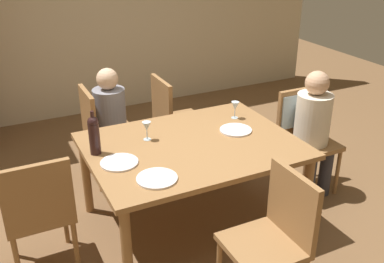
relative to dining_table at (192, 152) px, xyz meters
name	(u,v)px	position (x,y,z in m)	size (l,w,h in m)	color
ground_plane	(192,221)	(0.00, 0.00, -0.65)	(10.00, 10.00, 0.00)	brown
rear_room_partition	(91,6)	(0.00, 2.80, 0.70)	(6.40, 0.12, 2.70)	beige
dining_table	(192,152)	(0.00, 0.00, 0.00)	(1.58, 1.19, 0.72)	olive
chair_right_end	(302,125)	(1.17, 0.12, -0.05)	(0.44, 0.46, 0.92)	olive
chair_far_left	(102,129)	(-0.44, 0.98, -0.12)	(0.44, 0.44, 0.92)	olive
chair_left_end	(39,209)	(-1.17, -0.09, -0.12)	(0.44, 0.44, 0.92)	olive
chair_near	(275,232)	(0.09, -0.98, -0.12)	(0.44, 0.44, 0.92)	olive
chair_far_right	(173,116)	(0.27, 0.98, -0.12)	(0.44, 0.44, 0.92)	olive
person_woman_host	(314,125)	(1.17, -0.03, 0.01)	(0.31, 0.35, 1.14)	#33333D
person_man_bearded	(113,116)	(-0.33, 0.98, -0.01)	(0.33, 0.29, 1.10)	#33333D
wine_bottle_tall_green	(94,134)	(-0.70, 0.16, 0.23)	(0.08, 0.08, 0.33)	black
wine_glass_near_left	(147,127)	(-0.28, 0.21, 0.18)	(0.07, 0.07, 0.15)	silver
wine_glass_centre	(235,107)	(0.55, 0.28, 0.18)	(0.07, 0.07, 0.15)	silver
dinner_plate_host	(119,162)	(-0.59, -0.06, 0.08)	(0.27, 0.27, 0.01)	white
dinner_plate_guest_left	(236,130)	(0.42, 0.05, 0.08)	(0.26, 0.26, 0.01)	white
dinner_plate_guest_right	(157,178)	(-0.44, -0.37, 0.08)	(0.27, 0.27, 0.01)	white
handbag	(211,145)	(0.71, 0.98, -0.54)	(0.28, 0.12, 0.22)	brown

